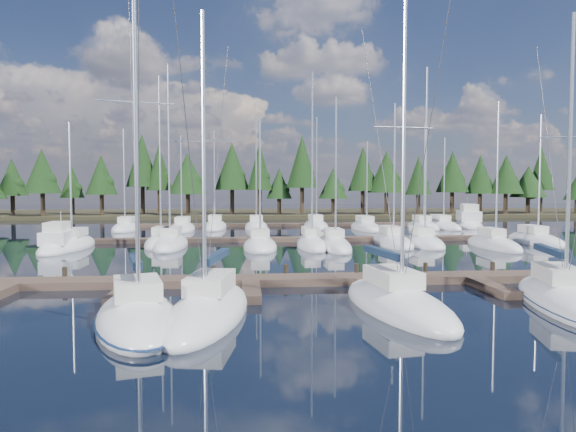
{
  "coord_description": "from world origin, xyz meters",
  "views": [
    {
      "loc": [
        -6.27,
        -9.36,
        5.14
      ],
      "look_at": [
        -3.64,
        22.0,
        3.44
      ],
      "focal_mm": 32.0,
      "sensor_mm": 36.0,
      "label": 1
    }
  ],
  "objects": [
    {
      "name": "front_sailboat_2",
      "position": [
        -7.76,
        10.92,
        0.28
      ],
      "size": [
        4.24,
        9.53,
        12.62
      ],
      "color": "silver",
      "rests_on": "ground"
    },
    {
      "name": "front_sailboat_1",
      "position": [
        -10.3,
        10.07,
        0.29
      ],
      "size": [
        5.17,
        8.73,
        14.97
      ],
      "color": "silver",
      "rests_on": "ground"
    },
    {
      "name": "front_sailboat_4",
      "position": [
        7.51,
        11.77,
        0.28
      ],
      "size": [
        4.99,
        9.99,
        13.25
      ],
      "color": "silver",
      "rests_on": "ground"
    },
    {
      "name": "back_docks",
      "position": [
        0.0,
        49.58,
        0.2
      ],
      "size": [
        50.0,
        21.8,
        0.4
      ],
      "color": "#4B3A2F",
      "rests_on": "ground"
    },
    {
      "name": "tree_line",
      "position": [
        -0.56,
        80.2,
        7.4
      ],
      "size": [
        185.51,
        11.41,
        14.17
      ],
      "color": "black",
      "rests_on": "far_shore"
    },
    {
      "name": "motor_yacht_right",
      "position": [
        23.53,
        56.83,
        0.55
      ],
      "size": [
        5.88,
        10.59,
        5.04
      ],
      "color": "silver",
      "rests_on": "ground"
    },
    {
      "name": "motor_yacht_left",
      "position": [
        -21.6,
        34.09,
        0.44
      ],
      "size": [
        3.14,
        8.05,
        3.93
      ],
      "color": "silver",
      "rests_on": "ground"
    },
    {
      "name": "front_sailboat_3",
      "position": [
        0.09,
        11.62,
        0.28
      ],
      "size": [
        4.15,
        9.45,
        13.83
      ],
      "color": "silver",
      "rests_on": "ground"
    },
    {
      "name": "back_sailboat_rows",
      "position": [
        0.09,
        44.96,
        0.26
      ],
      "size": [
        44.19,
        33.35,
        16.51
      ],
      "color": "silver",
      "rests_on": "ground"
    },
    {
      "name": "main_dock",
      "position": [
        0.0,
        17.36,
        0.2
      ],
      "size": [
        44.0,
        6.13,
        0.9
      ],
      "color": "#4B3A2F",
      "rests_on": "ground"
    },
    {
      "name": "far_shore",
      "position": [
        0.0,
        90.0,
        0.3
      ],
      "size": [
        220.0,
        30.0,
        0.6
      ],
      "primitive_type": "cube",
      "color": "#2F2B1A",
      "rests_on": "ground"
    },
    {
      "name": "ground",
      "position": [
        0.0,
        30.0,
        0.0
      ],
      "size": [
        260.0,
        260.0,
        0.0
      ],
      "primitive_type": "plane",
      "color": "black",
      "rests_on": "ground"
    }
  ]
}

